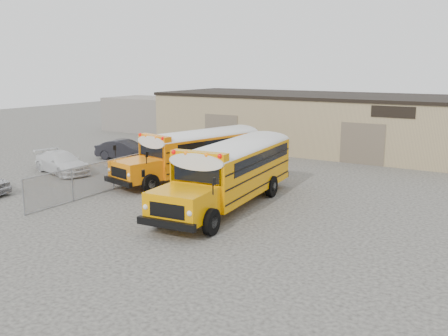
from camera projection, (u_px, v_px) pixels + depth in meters
The scene contains 9 objects.
ground at pixel (199, 204), 25.76m from camera, with size 120.00×120.00×0.00m, color #2F2E2B.
warehouse at pixel (333, 122), 41.97m from camera, with size 30.20×10.20×4.67m.
chainlink_fence at pixel (147, 166), 31.16m from camera, with size 0.07×18.07×1.81m.
distant_building_left at pixel (147, 114), 55.04m from camera, with size 8.00×6.00×3.60m, color gray.
school_bus_left at pixel (261, 140), 35.98m from camera, with size 5.01×10.83×3.08m.
school_bus_right at pixel (278, 148), 31.46m from camera, with size 3.80×11.53×3.31m.
tarp_bundle at pixel (189, 206), 23.05m from camera, with size 0.98×0.98×1.33m.
car_white at pixel (62, 162), 33.14m from camera, with size 2.01×4.95×1.44m, color silver.
car_dark at pixel (125, 150), 37.94m from camera, with size 1.58×4.54×1.49m, color black.
Camera 1 is at (14.10, -20.51, 7.05)m, focal length 40.00 mm.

